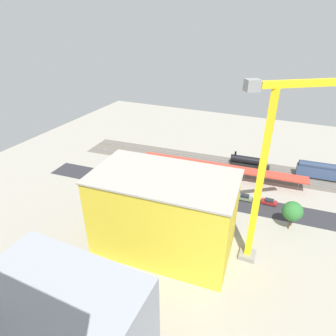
# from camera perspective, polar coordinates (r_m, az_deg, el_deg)

# --- Properties ---
(ground_plane) EXTENTS (172.42, 172.42, 0.00)m
(ground_plane) POSITION_cam_1_polar(r_m,az_deg,el_deg) (93.81, 6.59, -4.41)
(ground_plane) COLOR #9E998C
(ground_plane) RESTS_ON ground
(rail_bed) EXTENTS (108.46, 21.27, 0.01)m
(rail_bed) POSITION_cam_1_polar(r_m,az_deg,el_deg) (111.06, 9.80, 0.78)
(rail_bed) COLOR #665E54
(rail_bed) RESTS_ON ground
(street_asphalt) EXTENTS (108.11, 15.56, 0.01)m
(street_asphalt) POSITION_cam_1_polar(r_m,az_deg,el_deg) (91.18, 5.96, -5.41)
(street_asphalt) COLOR #2D2D33
(street_asphalt) RESTS_ON ground
(track_rails) EXTENTS (107.57, 14.86, 0.12)m
(track_rails) POSITION_cam_1_polar(r_m,az_deg,el_deg) (110.97, 9.80, 0.86)
(track_rails) COLOR #9E9EA8
(track_rails) RESTS_ON ground
(platform_canopy_near) EXTENTS (57.51, 8.26, 4.18)m
(platform_canopy_near) POSITION_cam_1_polar(r_m,az_deg,el_deg) (100.70, 10.37, 0.26)
(platform_canopy_near) COLOR #C63D2D
(platform_canopy_near) RESTS_ON ground
(locomotive) EXTENTS (14.51, 3.64, 5.15)m
(locomotive) POSITION_cam_1_polar(r_m,az_deg,el_deg) (111.55, 16.13, 1.23)
(locomotive) COLOR black
(locomotive) RESTS_ON ground
(passenger_coach) EXTENTS (17.00, 3.84, 6.10)m
(passenger_coach) POSITION_cam_1_polar(r_m,az_deg,el_deg) (111.46, 28.65, -0.50)
(passenger_coach) COLOR black
(passenger_coach) RESTS_ON ground
(parked_car_0) EXTENTS (4.50, 1.99, 1.67)m
(parked_car_0) POSITION_cam_1_polar(r_m,az_deg,el_deg) (91.37, 19.57, -6.44)
(parked_car_0) COLOR black
(parked_car_0) RESTS_ON ground
(parked_car_1) EXTENTS (4.56, 2.15, 1.84)m
(parked_car_1) POSITION_cam_1_polar(r_m,az_deg,el_deg) (91.08, 15.12, -5.77)
(parked_car_1) COLOR black
(parked_car_1) RESTS_ON ground
(parked_car_2) EXTENTS (4.18, 1.89, 1.61)m
(parked_car_2) POSITION_cam_1_polar(r_m,az_deg,el_deg) (92.28, 11.45, -4.90)
(parked_car_2) COLOR black
(parked_car_2) RESTS_ON ground
(parked_car_3) EXTENTS (4.18, 2.10, 1.71)m
(parked_car_3) POSITION_cam_1_polar(r_m,az_deg,el_deg) (92.90, 6.78, -4.22)
(parked_car_3) COLOR black
(parked_car_3) RESTS_ON ground
(parked_car_4) EXTENTS (4.56, 1.96, 1.84)m
(parked_car_4) POSITION_cam_1_polar(r_m,az_deg,el_deg) (95.48, 3.13, -3.05)
(parked_car_4) COLOR black
(parked_car_4) RESTS_ON ground
(parked_car_5) EXTENTS (4.40, 2.14, 1.63)m
(parked_car_5) POSITION_cam_1_polar(r_m,az_deg,el_deg) (98.04, -0.74, -2.17)
(parked_car_5) COLOR black
(parked_car_5) RESTS_ON ground
(parked_car_6) EXTENTS (4.09, 1.80, 1.70)m
(parked_car_6) POSITION_cam_1_polar(r_m,az_deg,el_deg) (100.33, -4.85, -1.51)
(parked_car_6) COLOR black
(parked_car_6) RESTS_ON ground
(parked_car_7) EXTENTS (4.88, 2.03, 1.76)m
(parked_car_7) POSITION_cam_1_polar(r_m,az_deg,el_deg) (103.45, -8.36, -0.75)
(parked_car_7) COLOR black
(parked_car_7) RESTS_ON ground
(construction_building) EXTENTS (32.29, 19.26, 19.46)m
(construction_building) POSITION_cam_1_polar(r_m,az_deg,el_deg) (66.45, -0.81, -9.21)
(construction_building) COLOR yellow
(construction_building) RESTS_ON ground
(construction_roof_slab) EXTENTS (32.93, 19.90, 0.40)m
(construction_roof_slab) POSITION_cam_1_polar(r_m,az_deg,el_deg) (60.99, -0.88, -1.74)
(construction_roof_slab) COLOR #ADA89E
(construction_roof_slab) RESTS_ON construction_building
(tower_crane) EXTENTS (21.99, 15.46, 40.78)m
(tower_crane) POSITION_cam_1_polar(r_m,az_deg,el_deg) (59.72, 19.84, 0.22)
(tower_crane) COLOR gray
(tower_crane) RESTS_ON ground
(box_truck_0) EXTENTS (9.22, 2.78, 3.55)m
(box_truck_0) POSITION_cam_1_polar(r_m,az_deg,el_deg) (86.64, -4.06, -5.90)
(box_truck_0) COLOR black
(box_truck_0) RESTS_ON ground
(box_truck_1) EXTENTS (9.08, 3.55, 3.35)m
(box_truck_1) POSITION_cam_1_polar(r_m,az_deg,el_deg) (82.31, 3.43, -7.97)
(box_truck_1) COLOR black
(box_truck_1) RESTS_ON ground
(box_truck_2) EXTENTS (8.73, 3.75, 3.63)m
(box_truck_2) POSITION_cam_1_polar(r_m,az_deg,el_deg) (81.09, 2.90, -8.51)
(box_truck_2) COLOR black
(box_truck_2) RESTS_ON ground
(street_tree_0) EXTENTS (5.31, 5.31, 7.08)m
(street_tree_0) POSITION_cam_1_polar(r_m,az_deg,el_deg) (90.83, -5.99, -2.29)
(street_tree_0) COLOR brown
(street_tree_0) RESTS_ON ground
(street_tree_1) EXTENTS (5.18, 5.18, 8.28)m
(street_tree_1) POSITION_cam_1_polar(r_m,az_deg,el_deg) (80.79, 23.68, -7.94)
(street_tree_1) COLOR brown
(street_tree_1) RESTS_ON ground
(street_tree_2) EXTENTS (5.53, 5.53, 8.27)m
(street_tree_2) POSITION_cam_1_polar(r_m,az_deg,el_deg) (85.40, 3.67, -3.46)
(street_tree_2) COLOR brown
(street_tree_2) RESTS_ON ground
(street_tree_3) EXTENTS (4.11, 4.11, 7.35)m
(street_tree_3) POSITION_cam_1_polar(r_m,az_deg,el_deg) (95.92, -11.04, -0.37)
(street_tree_3) COLOR brown
(street_tree_3) RESTS_ON ground
(street_tree_4) EXTENTS (4.24, 4.24, 6.41)m
(street_tree_4) POSITION_cam_1_polar(r_m,az_deg,el_deg) (89.05, -1.64, -2.91)
(street_tree_4) COLOR brown
(street_tree_4) RESTS_ON ground
(street_tree_5) EXTENTS (5.63, 5.63, 7.89)m
(street_tree_5) POSITION_cam_1_polar(r_m,az_deg,el_deg) (83.62, 6.70, -4.70)
(street_tree_5) COLOR brown
(street_tree_5) RESTS_ON ground
(traffic_light) EXTENTS (0.50, 0.36, 7.26)m
(traffic_light) POSITION_cam_1_polar(r_m,az_deg,el_deg) (90.60, -4.40, -2.05)
(traffic_light) COLOR #333333
(traffic_light) RESTS_ON ground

